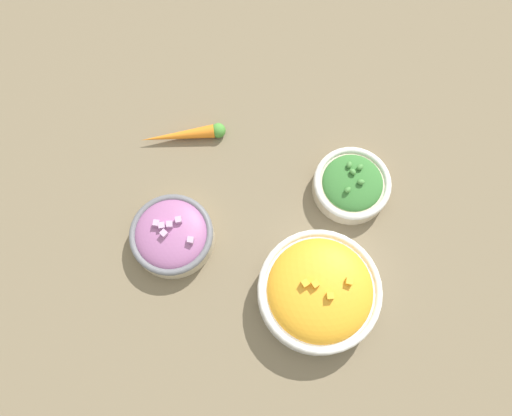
{
  "coord_description": "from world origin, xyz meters",
  "views": [
    {
      "loc": [
        -0.07,
        0.26,
        0.88
      ],
      "look_at": [
        0.0,
        0.0,
        0.03
      ],
      "focal_mm": 35.0,
      "sensor_mm": 36.0,
      "label": 1
    }
  ],
  "objects": [
    {
      "name": "ground_plane",
      "position": [
        0.0,
        0.0,
        0.0
      ],
      "size": [
        3.0,
        3.0,
        0.0
      ],
      "primitive_type": "plane",
      "color": "#75664C"
    },
    {
      "name": "bowl_red_onion",
      "position": [
        0.13,
        0.09,
        0.03
      ],
      "size": [
        0.15,
        0.15,
        0.06
      ],
      "color": "beige",
      "rests_on": "ground_plane"
    },
    {
      "name": "bowl_broccoli",
      "position": [
        -0.16,
        -0.09,
        0.02
      ],
      "size": [
        0.14,
        0.14,
        0.06
      ],
      "color": "beige",
      "rests_on": "ground_plane"
    },
    {
      "name": "bowl_squash",
      "position": [
        -0.14,
        0.12,
        0.04
      ],
      "size": [
        0.21,
        0.21,
        0.09
      ],
      "color": "white",
      "rests_on": "ground_plane"
    },
    {
      "name": "loose_carrot",
      "position": [
        0.17,
        -0.11,
        0.01
      ],
      "size": [
        0.16,
        0.08,
        0.03
      ],
      "rotation": [
        0.0,
        0.0,
        0.4
      ],
      "color": "orange",
      "rests_on": "ground_plane"
    }
  ]
}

